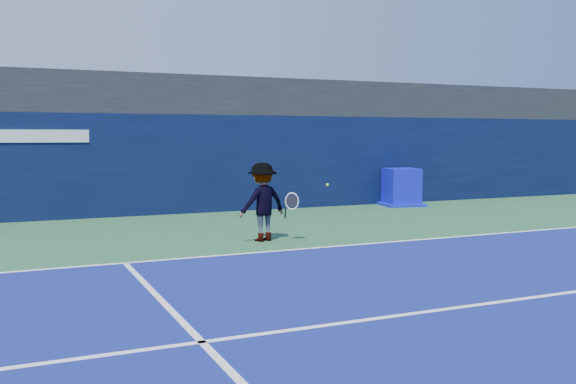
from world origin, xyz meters
name	(u,v)px	position (x,y,z in m)	size (l,w,h in m)	color
ground	(447,271)	(0.00, 0.00, 0.00)	(80.00, 80.00, 0.00)	#285A33
baseline	(359,244)	(0.00, 3.00, 0.01)	(24.00, 0.10, 0.01)	white
service_line	(534,297)	(0.00, -2.00, 0.01)	(24.00, 0.10, 0.01)	white
stadium_band	(231,98)	(0.00, 11.50, 3.60)	(36.00, 3.00, 1.20)	black
back_wall_assembly	(241,163)	(0.00, 10.50, 1.50)	(36.00, 1.03, 3.00)	#091132
equipment_cart	(401,189)	(5.32, 9.30, 0.58)	(1.52, 1.52, 1.26)	#0E0EC5
tennis_player	(263,202)	(-1.71, 4.36, 0.88)	(1.37, 0.86, 1.76)	silver
tennis_ball	(327,185)	(0.24, 4.98, 1.16)	(0.07, 0.07, 0.07)	#C8F61B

